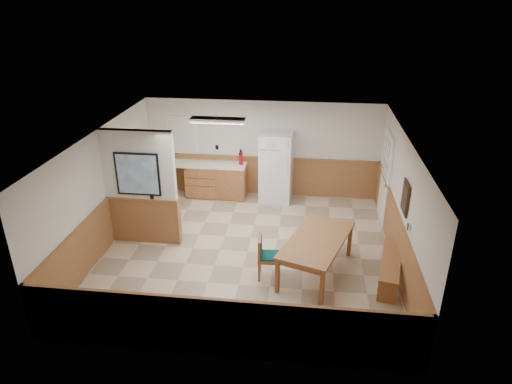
# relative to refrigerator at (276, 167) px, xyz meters

# --- Properties ---
(ground) EXTENTS (6.00, 6.00, 0.00)m
(ground) POSITION_rel_refrigerator_xyz_m (-0.38, -2.63, -0.90)
(ground) COLOR beige
(ground) RESTS_ON ground
(ceiling) EXTENTS (6.00, 6.00, 0.02)m
(ceiling) POSITION_rel_refrigerator_xyz_m (-0.38, -2.63, 1.60)
(ceiling) COLOR white
(ceiling) RESTS_ON back_wall
(back_wall) EXTENTS (6.00, 0.02, 2.50)m
(back_wall) POSITION_rel_refrigerator_xyz_m (-0.38, 0.37, 0.35)
(back_wall) COLOR silver
(back_wall) RESTS_ON ground
(right_wall) EXTENTS (0.02, 6.00, 2.50)m
(right_wall) POSITION_rel_refrigerator_xyz_m (2.62, -2.63, 0.35)
(right_wall) COLOR silver
(right_wall) RESTS_ON ground
(left_wall) EXTENTS (0.02, 6.00, 2.50)m
(left_wall) POSITION_rel_refrigerator_xyz_m (-3.38, -2.63, 0.35)
(left_wall) COLOR silver
(left_wall) RESTS_ON ground
(wainscot_back) EXTENTS (6.00, 0.04, 1.00)m
(wainscot_back) POSITION_rel_refrigerator_xyz_m (-0.38, 0.35, -0.40)
(wainscot_back) COLOR #9C5D3E
(wainscot_back) RESTS_ON ground
(wainscot_right) EXTENTS (0.04, 6.00, 1.00)m
(wainscot_right) POSITION_rel_refrigerator_xyz_m (2.60, -2.63, -0.40)
(wainscot_right) COLOR #9C5D3E
(wainscot_right) RESTS_ON ground
(wainscot_left) EXTENTS (0.04, 6.00, 1.00)m
(wainscot_left) POSITION_rel_refrigerator_xyz_m (-3.36, -2.63, -0.40)
(wainscot_left) COLOR #9C5D3E
(wainscot_left) RESTS_ON ground
(partition_wall) EXTENTS (1.50, 0.20, 2.50)m
(partition_wall) POSITION_rel_refrigerator_xyz_m (-2.63, -2.43, 0.33)
(partition_wall) COLOR silver
(partition_wall) RESTS_ON ground
(kitchen_counter) EXTENTS (2.20, 0.61, 1.00)m
(kitchen_counter) POSITION_rel_refrigerator_xyz_m (-1.59, 0.05, -0.44)
(kitchen_counter) COLOR #AE733D
(kitchen_counter) RESTS_ON ground
(exterior_door) EXTENTS (0.07, 1.02, 2.15)m
(exterior_door) POSITION_rel_refrigerator_xyz_m (2.59, -0.73, 0.15)
(exterior_door) COLOR white
(exterior_door) RESTS_ON ground
(kitchen_window) EXTENTS (0.80, 0.04, 1.00)m
(kitchen_window) POSITION_rel_refrigerator_xyz_m (-2.48, 0.35, 0.65)
(kitchen_window) COLOR white
(kitchen_window) RESTS_ON back_wall
(wall_painting) EXTENTS (0.04, 0.50, 0.60)m
(wall_painting) POSITION_rel_refrigerator_xyz_m (2.59, -2.93, 0.65)
(wall_painting) COLOR #312313
(wall_painting) RESTS_ON right_wall
(fluorescent_fixture) EXTENTS (1.20, 0.30, 0.09)m
(fluorescent_fixture) POSITION_rel_refrigerator_xyz_m (-1.18, -1.33, 1.55)
(fluorescent_fixture) COLOR white
(fluorescent_fixture) RESTS_ON ceiling
(refrigerator) EXTENTS (0.83, 0.75, 1.80)m
(refrigerator) POSITION_rel_refrigerator_xyz_m (0.00, 0.00, 0.00)
(refrigerator) COLOR white
(refrigerator) RESTS_ON ground
(dining_table) EXTENTS (1.52, 2.12, 0.75)m
(dining_table) POSITION_rel_refrigerator_xyz_m (1.03, -3.24, -0.24)
(dining_table) COLOR #9E653A
(dining_table) RESTS_ON ground
(dining_bench) EXTENTS (0.66, 1.62, 0.45)m
(dining_bench) POSITION_rel_refrigerator_xyz_m (2.42, -3.28, -0.56)
(dining_bench) COLOR #9E653A
(dining_bench) RESTS_ON ground
(dining_chair) EXTENTS (0.60, 0.44, 0.85)m
(dining_chair) POSITION_rel_refrigerator_xyz_m (0.07, -3.47, -0.40)
(dining_chair) COLOR #9E653A
(dining_chair) RESTS_ON ground
(fire_extinguisher) EXTENTS (0.13, 0.13, 0.41)m
(fire_extinguisher) POSITION_rel_refrigerator_xyz_m (-0.91, 0.09, 0.18)
(fire_extinguisher) COLOR #B90916
(fire_extinguisher) RESTS_ON kitchen_counter
(soap_bottle) EXTENTS (0.07, 0.07, 0.19)m
(soap_bottle) POSITION_rel_refrigerator_xyz_m (-2.68, 0.05, 0.10)
(soap_bottle) COLOR #188424
(soap_bottle) RESTS_ON kitchen_counter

